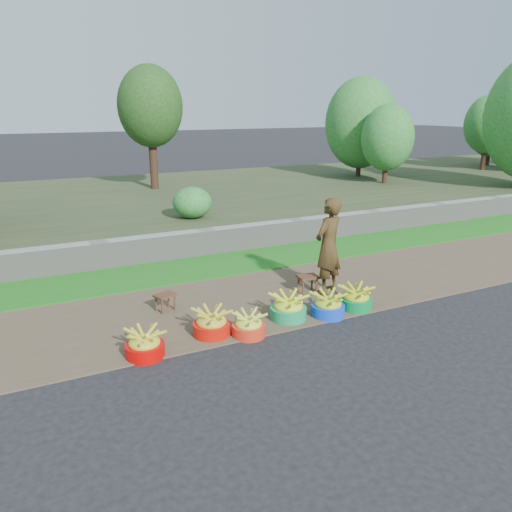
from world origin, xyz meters
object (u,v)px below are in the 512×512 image
basin_e (328,306)px  stool_right (308,279)px  vendor_woman (328,246)px  basin_f (356,299)px  stool_left (165,298)px  basin_b (211,324)px  basin_a (145,345)px  basin_d (288,308)px  basin_c (249,326)px

basin_e → stool_right: bearing=76.0°
vendor_woman → basin_f: bearing=68.5°
basin_f → stool_left: (-2.70, 1.22, 0.06)m
basin_b → basin_e: (1.82, -0.16, -0.01)m
basin_a → basin_d: (2.21, 0.20, 0.01)m
basin_b → basin_f: size_ratio=1.02×
stool_right → vendor_woman: 0.66m
vendor_woman → basin_d: bearing=7.7°
basin_c → basin_e: basin_e is taller
basin_f → stool_left: basin_f is taller
basin_d → basin_f: bearing=-5.7°
basin_b → stool_left: size_ratio=1.45×
basin_a → stool_left: size_ratio=1.38×
stool_left → basin_b: bearing=-73.3°
basin_f → vendor_woman: bearing=91.2°
basin_a → basin_e: (2.81, 0.04, 0.00)m
basin_a → basin_c: bearing=-1.7°
basin_b → basin_f: 2.38m
basin_a → basin_b: size_ratio=0.95×
basin_c → basin_e: size_ratio=0.91×
basin_e → basin_d: bearing=165.3°
basin_f → stool_right: size_ratio=1.45×
basin_e → stool_left: size_ratio=1.40×
basin_e → vendor_woman: size_ratio=0.31×
basin_a → basin_d: basin_d is taller
basin_b → basin_f: (2.37, -0.12, -0.00)m
basin_b → stool_left: bearing=106.7°
basin_a → basin_f: bearing=1.4°
basin_c → stool_left: (-0.79, 1.34, 0.08)m
stool_right → basin_a: bearing=-161.7°
basin_d → stool_left: bearing=144.7°
basin_e → basin_f: bearing=4.4°
basin_a → vendor_woman: (3.34, 0.86, 0.67)m
basin_a → basin_f: size_ratio=0.97×
basin_f → stool_right: bearing=108.6°
basin_a → basin_d: size_ratio=0.92×
basin_b → stool_left: (-0.33, 1.10, 0.06)m
basin_a → basin_c: 1.44m
stool_left → vendor_woman: (2.69, -0.43, 0.60)m
vendor_woman → stool_right: bearing=-48.7°
basin_d → stool_right: 1.17m
basin_a → stool_right: (3.05, 1.01, 0.09)m
vendor_woman → stool_left: bearing=-31.9°
stool_left → basin_d: bearing=-35.3°
basin_a → stool_right: 3.21m
basin_b → basin_c: 0.51m
basin_c → vendor_woman: 2.21m
basin_d → basin_f: basin_d is taller
basin_a → basin_f: (3.36, 0.08, 0.01)m
stool_left → basin_e: bearing=-30.3°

